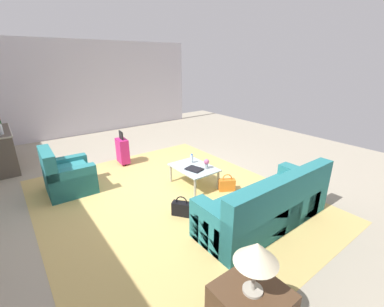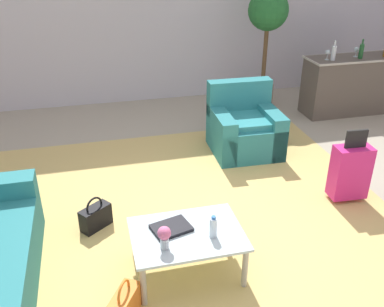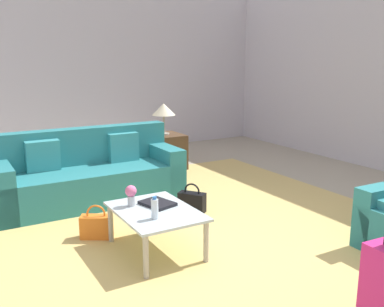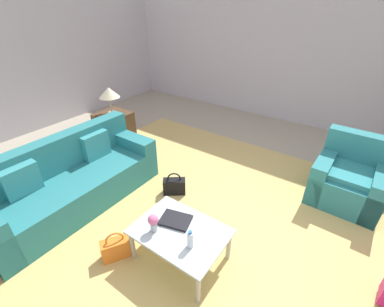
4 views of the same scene
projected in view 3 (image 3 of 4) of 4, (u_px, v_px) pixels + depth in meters
The scene contains 12 objects.
ground_plane at pixel (223, 256), 3.99m from camera, with size 12.00×12.00×0.00m, color #A89E89.
wall_left at pixel (70, 72), 7.92m from camera, with size 0.12×8.00×3.10m, color silver.
area_rug at pixel (207, 229), 4.59m from camera, with size 5.20×4.40×0.01m, color tan.
couch at pixel (88, 177), 5.47m from camera, with size 0.86×2.32×0.92m.
coffee_table at pixel (156, 215), 4.00m from camera, with size 0.95×0.69×0.42m.
water_bottle at pixel (155, 209), 3.75m from camera, with size 0.06×0.06×0.20m.
coffee_table_book at pixel (157, 203), 4.13m from camera, with size 0.32×0.24×0.03m, color black.
flower_vase at pixel (131, 194), 4.07m from camera, with size 0.11×0.11×0.21m.
side_table at pixel (164, 151), 7.12m from camera, with size 0.59×0.59×0.58m, color #513823.
table_lamp at pixel (164, 110), 6.97m from camera, with size 0.38×0.38×0.51m.
handbag_black at pixel (192, 202), 5.10m from camera, with size 0.34×0.31×0.36m.
handbag_orange at pixel (97, 226), 4.35m from camera, with size 0.28×0.35×0.36m.
Camera 3 is at (3.04, -2.12, 1.79)m, focal length 40.00 mm.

